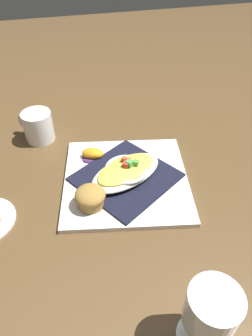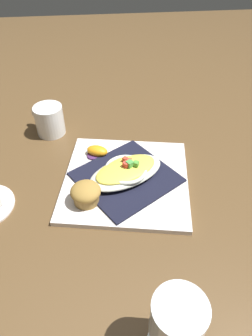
# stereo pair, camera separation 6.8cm
# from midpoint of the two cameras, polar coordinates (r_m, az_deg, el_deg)

# --- Properties ---
(ground_plane) EXTENTS (2.60, 2.60, 0.00)m
(ground_plane) POSITION_cam_midpoint_polar(r_m,az_deg,el_deg) (0.71, -2.75, -2.62)
(ground_plane) COLOR brown
(square_plate) EXTENTS (0.33, 0.33, 0.01)m
(square_plate) POSITION_cam_midpoint_polar(r_m,az_deg,el_deg) (0.71, -2.76, -2.28)
(square_plate) COLOR white
(square_plate) RESTS_ON ground_plane
(folded_napkin) EXTENTS (0.27, 0.27, 0.00)m
(folded_napkin) POSITION_cam_midpoint_polar(r_m,az_deg,el_deg) (0.70, -2.78, -1.80)
(folded_napkin) COLOR black
(folded_napkin) RESTS_ON square_plate
(gratin_dish) EXTENTS (0.20, 0.16, 0.04)m
(gratin_dish) POSITION_cam_midpoint_polar(r_m,az_deg,el_deg) (0.69, -2.83, -0.67)
(gratin_dish) COLOR silver
(gratin_dish) RESTS_ON folded_napkin
(muffin) EXTENTS (0.06, 0.06, 0.04)m
(muffin) POSITION_cam_midpoint_polar(r_m,az_deg,el_deg) (0.64, -9.68, -5.48)
(muffin) COLOR olive
(muffin) RESTS_ON square_plate
(orange_garnish) EXTENTS (0.07, 0.06, 0.02)m
(orange_garnish) POSITION_cam_midpoint_polar(r_m,az_deg,el_deg) (0.76, -8.84, 2.45)
(orange_garnish) COLOR #4A2557
(orange_garnish) RESTS_ON square_plate
(coffee_mug) EXTENTS (0.09, 0.09, 0.08)m
(coffee_mug) POSITION_cam_midpoint_polar(r_m,az_deg,el_deg) (0.86, -18.20, 7.05)
(coffee_mug) COLOR white
(coffee_mug) RESTS_ON ground_plane
(stemmed_glass) EXTENTS (0.07, 0.07, 0.13)m
(stemmed_glass) POSITION_cam_midpoint_polar(r_m,az_deg,el_deg) (0.45, 10.91, -24.94)
(stemmed_glass) COLOR white
(stemmed_glass) RESTS_ON ground_plane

